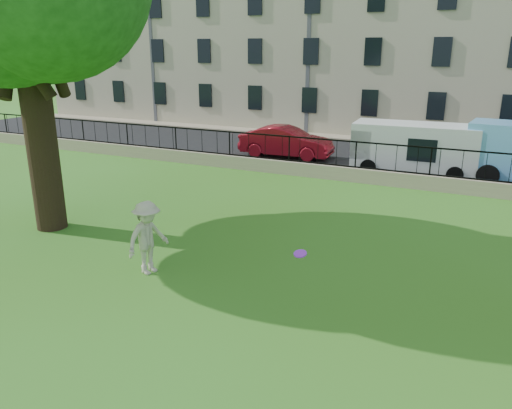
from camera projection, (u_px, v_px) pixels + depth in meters
The scene contains 10 objects.
ground at pixel (213, 309), 10.88m from camera, with size 120.00×120.00×0.00m, color #3B6D1A.
retaining_wall at pixel (355, 175), 21.13m from camera, with size 50.00×0.40×0.60m, color gray.
iron_railing at pixel (356, 155), 20.87m from camera, with size 50.00×0.05×1.13m.
street at pixel (378, 160), 25.27m from camera, with size 60.00×9.00×0.01m, color black.
sidewalk at pixel (397, 142), 29.74m from camera, with size 60.00×1.40×0.12m, color gray.
building_row at pixel (422, 24), 32.55m from camera, with size 56.40×10.40×13.80m.
man at pixel (148, 238), 12.38m from camera, with size 1.22×0.70×1.88m, color #C0B99C.
frisbee at pixel (300, 254), 10.19m from camera, with size 0.27×0.27×0.03m, color #A32AF0.
red_sedan at pixel (286, 142), 25.72m from camera, with size 1.66×4.77×1.57m, color maroon.
white_van at pixel (414, 149), 22.25m from camera, with size 5.33×2.08×2.24m, color silver.
Camera 1 is at (4.99, -8.35, 5.47)m, focal length 35.00 mm.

